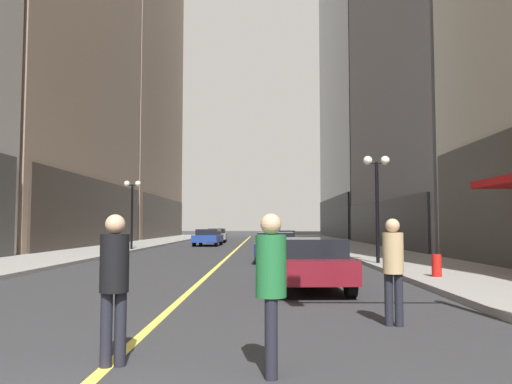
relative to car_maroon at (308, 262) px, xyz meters
The scene contains 18 objects.
ground_plane 25.35m from the car_maroon, 96.73° to the left, with size 200.00×200.00×0.00m, color #2D2D30.
sidewalk_left 27.56m from the car_maroon, 114.02° to the left, with size 4.50×78.00×0.15m, color gray.
sidewalk_right 25.73m from the car_maroon, 78.15° to the left, with size 4.50×78.00×0.15m, color gray.
lane_centre_stripe 25.35m from the car_maroon, 96.73° to the left, with size 0.16×70.00×0.01m, color #E5D64C.
building_right_mid 31.61m from the car_maroon, 59.34° to the left, with size 14.40×24.00×28.12m.
building_right_far 59.22m from the car_maroon, 73.79° to the left, with size 14.31×26.00×57.35m.
car_maroon is the anchor object (origin of this frame).
car_navy 10.11m from the car_maroon, 93.19° to the left, with size 1.91×4.67×1.32m.
car_black 18.56m from the car_maroon, 90.37° to the left, with size 2.07×4.16×1.32m.
car_blue 27.76m from the car_maroon, 101.44° to the left, with size 2.10×4.48×1.32m.
car_grey 35.55m from the car_maroon, 98.97° to the left, with size 1.96×4.42×1.32m.
car_yellow 42.25m from the car_maroon, 90.19° to the left, with size 1.92×4.44×1.32m.
pedestrian_in_tan_trench 4.69m from the car_maroon, 77.50° to the right, with size 0.43×0.43×1.76m.
pedestrian_in_black_coat 7.58m from the car_maroon, 112.52° to the right, with size 0.44×0.44×1.78m.
pedestrian_in_green_parka 7.46m from the car_maroon, 98.11° to the right, with size 0.34×0.34×1.78m.
street_lamp_left_far 20.92m from the car_maroon, 116.82° to the left, with size 1.06×0.36×4.43m.
street_lamp_right_mid 8.43m from the car_maroon, 64.72° to the left, with size 1.06×0.36×4.43m.
fire_hydrant_right 4.39m from the car_maroon, 26.04° to the left, with size 0.28×0.28×0.80m, color red.
Camera 1 is at (1.83, -3.16, 1.66)m, focal length 35.44 mm.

